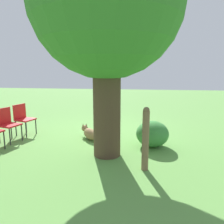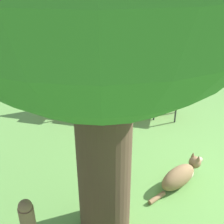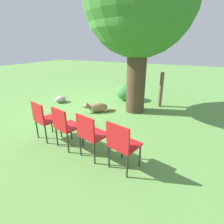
{
  "view_description": "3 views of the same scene",
  "coord_description": "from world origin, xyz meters",
  "px_view_note": "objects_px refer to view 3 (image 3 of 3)",
  "views": [
    {
      "loc": [
        -1.06,
        5.54,
        1.8
      ],
      "look_at": [
        -0.42,
        1.03,
        0.92
      ],
      "focal_mm": 35.0,
      "sensor_mm": 36.0,
      "label": 1
    },
    {
      "loc": [
        -2.89,
        1.12,
        2.93
      ],
      "look_at": [
        1.24,
        1.02,
        0.62
      ],
      "focal_mm": 50.0,
      "sensor_mm": 36.0,
      "label": 2
    },
    {
      "loc": [
        4.66,
        2.84,
        1.97
      ],
      "look_at": [
        1.15,
        1.08,
        0.45
      ],
      "focal_mm": 28.0,
      "sensor_mm": 36.0,
      "label": 3
    }
  ],
  "objects_px": {
    "dog": "(97,107)",
    "red_chair_2": "(91,133)",
    "oak_tree": "(140,0)",
    "red_chair_3": "(122,143)",
    "red_chair_0": "(44,118)",
    "red_chair_1": "(65,125)",
    "fence_post": "(161,89)"
  },
  "relations": [
    {
      "from": "dog",
      "to": "red_chair_0",
      "type": "bearing_deg",
      "value": 47.27
    },
    {
      "from": "dog",
      "to": "fence_post",
      "type": "height_order",
      "value": "fence_post"
    },
    {
      "from": "oak_tree",
      "to": "red_chair_3",
      "type": "bearing_deg",
      "value": 15.3
    },
    {
      "from": "red_chair_1",
      "to": "oak_tree",
      "type": "bearing_deg",
      "value": 3.15
    },
    {
      "from": "fence_post",
      "to": "oak_tree",
      "type": "bearing_deg",
      "value": -37.42
    },
    {
      "from": "dog",
      "to": "red_chair_1",
      "type": "bearing_deg",
      "value": 65.43
    },
    {
      "from": "dog",
      "to": "red_chair_0",
      "type": "distance_m",
      "value": 1.96
    },
    {
      "from": "fence_post",
      "to": "red_chair_1",
      "type": "bearing_deg",
      "value": -18.23
    },
    {
      "from": "oak_tree",
      "to": "red_chair_3",
      "type": "distance_m",
      "value": 3.82
    },
    {
      "from": "oak_tree",
      "to": "red_chair_0",
      "type": "height_order",
      "value": "oak_tree"
    },
    {
      "from": "red_chair_0",
      "to": "red_chair_2",
      "type": "relative_size",
      "value": 1.0
    },
    {
      "from": "fence_post",
      "to": "red_chair_1",
      "type": "distance_m",
      "value": 3.61
    },
    {
      "from": "oak_tree",
      "to": "red_chair_3",
      "type": "xyz_separation_m",
      "value": [
        2.75,
        0.75,
        -2.54
      ]
    },
    {
      "from": "red_chair_0",
      "to": "dog",
      "type": "bearing_deg",
      "value": 10.3
    },
    {
      "from": "red_chair_2",
      "to": "fence_post",
      "type": "bearing_deg",
      "value": 6.24
    },
    {
      "from": "dog",
      "to": "red_chair_1",
      "type": "xyz_separation_m",
      "value": [
        1.99,
        0.5,
        0.35
      ]
    },
    {
      "from": "fence_post",
      "to": "red_chair_2",
      "type": "height_order",
      "value": "fence_post"
    },
    {
      "from": "oak_tree",
      "to": "fence_post",
      "type": "bearing_deg",
      "value": 142.58
    },
    {
      "from": "oak_tree",
      "to": "red_chair_0",
      "type": "bearing_deg",
      "value": -24.19
    },
    {
      "from": "red_chair_1",
      "to": "red_chair_3",
      "type": "height_order",
      "value": "same"
    },
    {
      "from": "oak_tree",
      "to": "red_chair_1",
      "type": "xyz_separation_m",
      "value": [
        2.63,
        -0.52,
        -2.54
      ]
    },
    {
      "from": "red_chair_1",
      "to": "red_chair_2",
      "type": "height_order",
      "value": "same"
    },
    {
      "from": "red_chair_1",
      "to": "fence_post",
      "type": "bearing_deg",
      "value": -3.94
    },
    {
      "from": "red_chair_0",
      "to": "red_chair_2",
      "type": "xyz_separation_m",
      "value": [
        0.12,
        1.27,
        0.0
      ]
    },
    {
      "from": "red_chair_3",
      "to": "dog",
      "type": "bearing_deg",
      "value": 54.32
    },
    {
      "from": "dog",
      "to": "red_chair_2",
      "type": "height_order",
      "value": "red_chair_2"
    },
    {
      "from": "oak_tree",
      "to": "red_chair_2",
      "type": "relative_size",
      "value": 5.32
    },
    {
      "from": "red_chair_3",
      "to": "red_chair_0",
      "type": "bearing_deg",
      "value": 98.7
    },
    {
      "from": "fence_post",
      "to": "red_chair_2",
      "type": "relative_size",
      "value": 1.36
    },
    {
      "from": "red_chair_0",
      "to": "red_chair_3",
      "type": "relative_size",
      "value": 1.0
    },
    {
      "from": "dog",
      "to": "fence_post",
      "type": "bearing_deg",
      "value": -177.24
    },
    {
      "from": "oak_tree",
      "to": "red_chair_1",
      "type": "bearing_deg",
      "value": -11.14
    }
  ]
}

